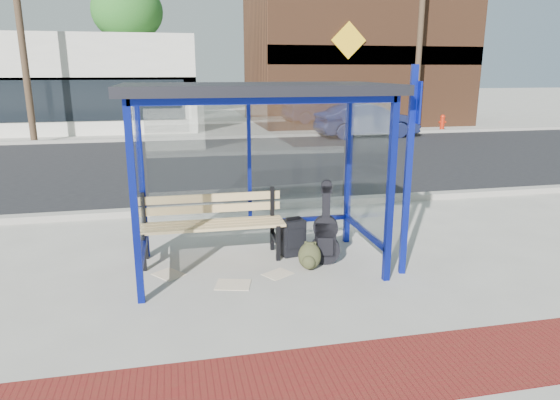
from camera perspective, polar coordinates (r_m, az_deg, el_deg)
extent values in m
plane|color=#B2ADA0|center=(6.81, -2.40, -7.67)|extent=(120.00, 120.00, 0.00)
cube|color=maroon|center=(4.56, 3.54, -19.84)|extent=(60.00, 1.00, 0.01)
cube|color=gray|center=(9.51, -5.39, -0.80)|extent=(60.00, 0.25, 0.12)
cube|color=black|center=(14.48, -7.82, 4.25)|extent=(60.00, 10.00, 0.00)
cube|color=gray|center=(19.50, -9.03, 7.04)|extent=(60.00, 0.25, 0.12)
cube|color=#B2ADA0|center=(21.39, -9.33, 7.54)|extent=(60.00, 4.00, 0.01)
cube|color=navy|center=(5.66, -16.32, -0.62)|extent=(0.08, 0.08, 2.30)
cube|color=navy|center=(6.19, 12.51, 0.91)|extent=(0.08, 0.08, 2.30)
cube|color=navy|center=(7.12, -15.55, 2.49)|extent=(0.08, 0.08, 2.30)
cube|color=navy|center=(7.55, 7.83, 3.57)|extent=(0.08, 0.08, 2.30)
cube|color=navy|center=(7.05, -3.66, 11.99)|extent=(3.00, 0.08, 0.08)
cube|color=navy|center=(5.57, -1.31, 11.31)|extent=(3.00, 0.08, 0.08)
cube|color=navy|center=(6.23, -16.61, 11.08)|extent=(0.08, 1.50, 0.08)
cube|color=navy|center=(6.72, 10.36, 11.66)|extent=(0.08, 1.50, 0.08)
cube|color=navy|center=(7.37, -3.43, -2.61)|extent=(3.00, 0.08, 0.06)
cube|color=navy|center=(6.60, -15.44, -5.23)|extent=(0.08, 1.50, 0.06)
cube|color=navy|center=(7.06, 9.68, -3.59)|extent=(0.08, 1.50, 0.06)
cube|color=navy|center=(7.15, -3.54, 4.68)|extent=(0.05, 0.05, 1.90)
cube|color=silver|center=(7.15, -3.54, 4.37)|extent=(2.84, 0.01, 1.82)
cube|color=silver|center=(6.36, -15.99, 2.52)|extent=(0.02, 1.34, 1.82)
cube|color=silver|center=(6.83, 10.00, 3.68)|extent=(0.02, 1.34, 1.82)
cube|color=black|center=(6.30, -2.63, 12.60)|extent=(3.30, 1.80, 0.12)
cube|color=#59331E|center=(26.32, 8.28, 15.85)|extent=(10.00, 7.00, 6.40)
cube|color=black|center=(23.11, 11.35, 15.91)|extent=(10.00, 0.10, 0.80)
cube|color=yellow|center=(22.50, 7.85, 17.63)|extent=(1.56, 0.06, 1.56)
cylinder|color=#4C3826|center=(28.28, -16.60, 13.90)|extent=(0.36, 0.36, 5.00)
ellipsoid|color=#19591B|center=(28.43, -17.07, 19.94)|extent=(3.60, 3.60, 3.06)
cylinder|color=#4C3826|center=(31.29, 13.94, 14.09)|extent=(0.36, 0.36, 5.00)
ellipsoid|color=#19591B|center=(31.43, 14.29, 19.56)|extent=(3.60, 3.60, 3.06)
cylinder|color=#4C3826|center=(20.27, -27.56, 17.09)|extent=(0.24, 0.24, 8.00)
cylinder|color=#4C3826|center=(22.08, 15.73, 17.82)|extent=(0.24, 0.24, 8.00)
cube|color=black|center=(6.84, -15.32, -5.80)|extent=(0.06, 0.06, 0.51)
cube|color=black|center=(7.19, -15.24, -2.90)|extent=(0.06, 0.06, 0.96)
cube|color=black|center=(7.05, -15.22, -5.19)|extent=(0.06, 0.46, 0.06)
cube|color=black|center=(6.94, -0.22, -4.95)|extent=(0.06, 0.06, 0.51)
cube|color=black|center=(7.28, -0.91, -2.14)|extent=(0.06, 0.06, 0.96)
cube|color=black|center=(7.15, -0.58, -4.37)|extent=(0.06, 0.46, 0.06)
cube|color=tan|center=(6.78, -7.80, -3.31)|extent=(2.03, 0.12, 0.04)
cube|color=tan|center=(6.90, -7.88, -2.99)|extent=(2.03, 0.12, 0.04)
cube|color=tan|center=(7.02, -7.95, -2.69)|extent=(2.03, 0.12, 0.04)
cube|color=tan|center=(7.14, -8.02, -2.40)|extent=(2.03, 0.12, 0.04)
cube|color=tan|center=(7.13, -8.09, -0.99)|extent=(2.03, 0.05, 0.11)
cube|color=tan|center=(7.09, -8.13, 0.24)|extent=(2.03, 0.05, 0.11)
cylinder|color=black|center=(6.88, 5.17, -5.67)|extent=(0.42, 0.21, 0.40)
cylinder|color=black|center=(6.77, 5.23, -3.16)|extent=(0.35, 0.20, 0.34)
cube|color=black|center=(6.83, 5.20, -4.46)|extent=(0.31, 0.18, 0.48)
cube|color=black|center=(6.68, 5.30, -0.49)|extent=(0.13, 0.12, 0.48)
cube|color=black|center=(6.63, 5.34, 1.27)|extent=(0.16, 0.13, 0.10)
cube|color=black|center=(7.13, 1.48, -4.30)|extent=(0.36, 0.27, 0.52)
cylinder|color=black|center=(7.17, 0.57, -6.28)|extent=(0.08, 0.19, 0.05)
cylinder|color=black|center=(7.26, 2.34, -6.00)|extent=(0.08, 0.19, 0.05)
cube|color=black|center=(7.04, 1.49, -2.10)|extent=(0.21, 0.08, 0.04)
cube|color=black|center=(7.03, 1.85, -4.46)|extent=(0.26, 0.07, 0.28)
ellipsoid|color=#2E301A|center=(6.70, 3.40, -6.40)|extent=(0.37, 0.31, 0.36)
ellipsoid|color=#2E301A|center=(6.61, 3.30, -7.15)|extent=(0.21, 0.18, 0.19)
cube|color=#2E301A|center=(6.66, 3.44, -4.96)|extent=(0.11, 0.07, 0.03)
cube|color=#0C198E|center=(6.43, 14.42, 2.90)|extent=(0.09, 0.09, 2.65)
cube|color=#0C198E|center=(6.33, 15.37, 10.73)|extent=(0.09, 0.33, 0.50)
cube|color=white|center=(6.72, -12.56, -8.30)|extent=(0.47, 0.48, 0.01)
cube|color=white|center=(6.30, -5.38, -9.61)|extent=(0.50, 0.43, 0.01)
cube|color=white|center=(6.58, -0.23, -8.46)|extent=(0.44, 0.41, 0.01)
imported|color=#1B224B|center=(20.17, 9.90, 8.97)|extent=(4.07, 1.62, 1.32)
cylinder|color=red|center=(22.97, 18.04, 8.22)|extent=(0.19, 0.19, 0.58)
sphere|color=red|center=(22.94, 18.11, 9.01)|extent=(0.21, 0.21, 0.21)
cylinder|color=red|center=(22.96, 18.06, 8.46)|extent=(0.32, 0.12, 0.10)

